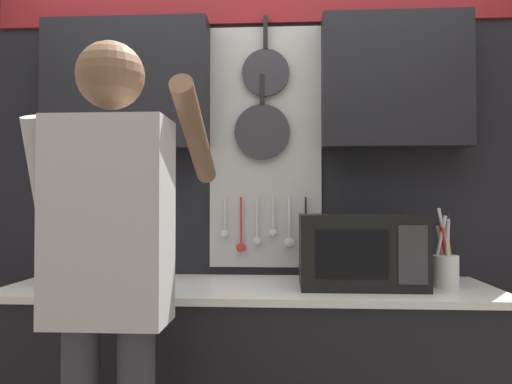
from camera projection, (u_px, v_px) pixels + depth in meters
name	position (u px, v px, depth m)	size (l,w,h in m)	color
back_wall_unit	(252.00, 152.00, 2.50)	(2.68, 0.20, 2.54)	black
microwave	(360.00, 250.00, 2.15)	(0.52, 0.35, 0.31)	black
knife_block	(69.00, 261.00, 2.22)	(0.11, 0.15, 0.27)	brown
utensil_crock	(446.00, 267.00, 2.13)	(0.11, 0.11, 0.34)	white
person	(110.00, 262.00, 1.61)	(0.54, 0.65, 1.79)	#383842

